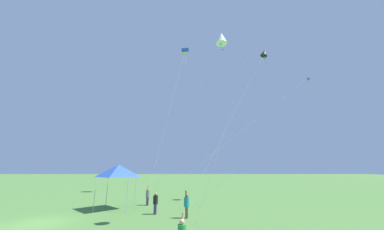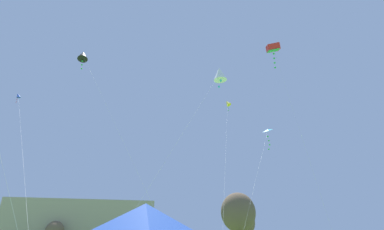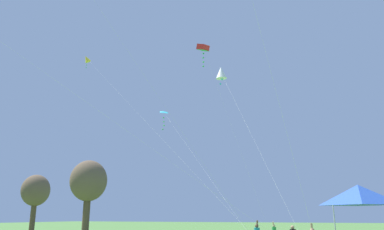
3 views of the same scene
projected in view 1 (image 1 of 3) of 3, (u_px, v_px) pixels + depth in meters
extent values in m
plane|color=#4C7A38|center=(37.00, 224.00, 14.27)|extent=(220.00, 220.00, 0.00)
cylinder|color=#B7B7BC|center=(107.00, 191.00, 20.96)|extent=(0.05, 0.05, 2.80)
cylinder|color=#B7B7BC|center=(95.00, 194.00, 18.25)|extent=(0.05, 0.05, 2.80)
cylinder|color=#B7B7BC|center=(136.00, 191.00, 20.98)|extent=(0.05, 0.05, 2.80)
cylinder|color=#B7B7BC|center=(127.00, 194.00, 18.27)|extent=(0.05, 0.05, 2.80)
pyramid|color=blue|center=(118.00, 171.00, 20.08)|extent=(3.11, 3.11, 1.11)
sphere|color=tan|center=(182.00, 222.00, 9.09)|extent=(0.22, 0.22, 0.22)
cylinder|color=tan|center=(183.00, 219.00, 9.16)|extent=(0.24, 0.20, 0.52)
cube|color=#473860|center=(155.00, 209.00, 17.21)|extent=(0.37, 0.20, 0.77)
cylinder|color=black|center=(156.00, 200.00, 17.38)|extent=(0.39, 0.39, 0.64)
sphere|color=tan|center=(156.00, 194.00, 17.48)|extent=(0.24, 0.24, 0.24)
cube|color=#473860|center=(147.00, 201.00, 21.26)|extent=(0.36, 0.20, 0.76)
cylinder|color=slate|center=(148.00, 194.00, 21.43)|extent=(0.38, 0.38, 0.63)
sphere|color=tan|center=(148.00, 189.00, 21.53)|extent=(0.24, 0.24, 0.24)
cylinder|color=tan|center=(148.00, 188.00, 21.56)|extent=(0.16, 0.18, 0.53)
cube|color=brown|center=(187.00, 212.00, 15.89)|extent=(0.38, 0.21, 0.79)
cylinder|color=teal|center=(187.00, 202.00, 16.07)|extent=(0.40, 0.40, 0.65)
sphere|color=brown|center=(187.00, 196.00, 16.17)|extent=(0.25, 0.25, 0.25)
cylinder|color=brown|center=(186.00, 195.00, 16.21)|extent=(0.21, 0.23, 0.56)
cylinder|color=silver|center=(253.00, 36.00, 10.52)|extent=(1.19, 6.65, 19.87)
cylinder|color=silver|center=(235.00, 111.00, 22.63)|extent=(8.52, 10.67, 18.81)
cone|color=black|center=(264.00, 53.00, 29.04)|extent=(1.29, 1.48, 1.30)
sphere|color=green|center=(265.00, 57.00, 28.89)|extent=(0.15, 0.15, 0.15)
sphere|color=green|center=(265.00, 59.00, 28.78)|extent=(0.15, 0.15, 0.15)
sphere|color=green|center=(265.00, 62.00, 28.64)|extent=(0.15, 0.15, 0.15)
cylinder|color=silver|center=(286.00, 114.00, 12.48)|extent=(9.27, 11.80, 13.39)
cylinder|color=silver|center=(181.00, 130.00, 19.54)|extent=(7.77, 6.77, 13.91)
cone|color=white|center=(221.00, 38.00, 17.45)|extent=(1.31, 1.27, 1.08)
sphere|color=#2DBCD1|center=(221.00, 45.00, 17.27)|extent=(0.15, 0.15, 0.15)
sphere|color=#2DBCD1|center=(222.00, 50.00, 17.28)|extent=(0.15, 0.15, 0.15)
cylinder|color=silver|center=(357.00, 55.00, 13.75)|extent=(9.36, 23.09, 21.39)
cylinder|color=silver|center=(171.00, 106.00, 29.84)|extent=(11.48, 3.62, 24.02)
cube|color=blue|center=(185.00, 50.00, 38.29)|extent=(1.32, 1.34, 1.10)
cube|color=yellow|center=(185.00, 52.00, 38.20)|extent=(1.02, 1.23, 0.47)
sphere|color=yellow|center=(185.00, 55.00, 38.14)|extent=(0.20, 0.20, 0.20)
sphere|color=yellow|center=(186.00, 58.00, 38.00)|extent=(0.20, 0.20, 0.20)
sphere|color=yellow|center=(186.00, 60.00, 37.79)|extent=(0.20, 0.20, 0.20)
sphere|color=yellow|center=(185.00, 63.00, 37.72)|extent=(0.20, 0.20, 0.20)
cylinder|color=silver|center=(250.00, 124.00, 29.51)|extent=(11.22, 24.73, 18.83)
cone|color=blue|center=(308.00, 78.00, 37.29)|extent=(0.68, 0.61, 0.72)
sphere|color=red|center=(308.00, 80.00, 37.24)|extent=(0.07, 0.07, 0.07)
sphere|color=red|center=(308.00, 81.00, 37.20)|extent=(0.07, 0.07, 0.07)
sphere|color=red|center=(309.00, 82.00, 37.17)|extent=(0.07, 0.07, 0.07)
sphere|color=red|center=(308.00, 83.00, 37.10)|extent=(0.07, 0.07, 0.07)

